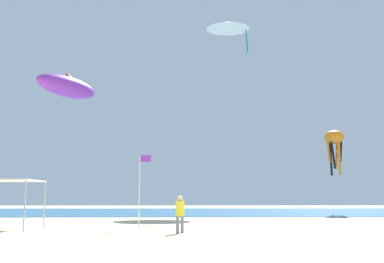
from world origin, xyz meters
The scene contains 8 objects.
ground centered at (0.00, 0.00, -0.05)m, with size 110.00×110.00×0.10m, color beige.
ocean_strip centered at (0.00, 25.63, 0.01)m, with size 110.00×23.26×0.03m, color #28608C.
canopy_tent centered at (-8.95, 2.31, 2.30)m, with size 2.76×2.96×2.43m.
person_central centered at (-0.37, -0.08, 0.97)m, with size 0.39×0.39×1.65m.
banner_flag centered at (-2.43, 2.93, 2.25)m, with size 0.61×0.06×3.75m.
kite_inflatable_purple centered at (-9.62, 14.15, 10.37)m, with size 4.93×5.92×2.31m.
kite_delta_white centered at (4.93, 27.70, 21.32)m, with size 5.01×5.06×4.12m.
kite_octopus_orange centered at (13.96, 20.01, 6.89)m, with size 1.97×1.97×4.23m.
Camera 1 is at (-0.21, -19.37, 1.63)m, focal length 39.82 mm.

